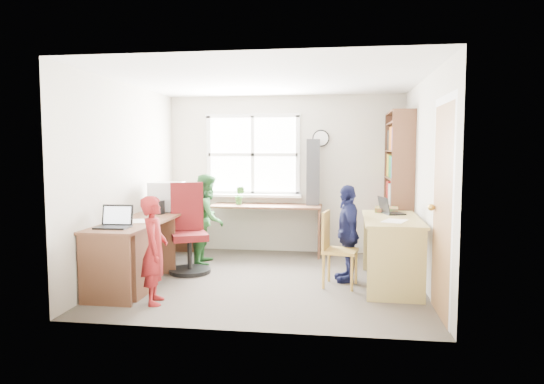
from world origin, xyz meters
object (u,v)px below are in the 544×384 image
(potted_plant, at_px, (240,195))
(l_desk, at_px, (157,244))
(wooden_chair, at_px, (335,246))
(laptop_left, at_px, (115,222))
(person_green, at_px, (208,219))
(right_desk, at_px, (391,236))
(bookshelf, at_px, (398,191))
(laptop_right, at_px, (389,210))
(crt_monitor, at_px, (167,197))
(person_navy, at_px, (347,233))
(cd_tower, at_px, (313,172))
(swivel_chair, at_px, (189,234))
(person_red, at_px, (154,250))

(potted_plant, bearing_deg, l_desk, -110.97)
(potted_plant, bearing_deg, wooden_chair, -47.44)
(laptop_left, xyz_separation_m, person_green, (0.57, 1.64, -0.18))
(right_desk, xyz_separation_m, bookshelf, (0.21, 1.23, 0.42))
(l_desk, relative_size, laptop_right, 8.08)
(laptop_left, height_order, person_green, person_green)
(wooden_chair, xyz_separation_m, potted_plant, (-1.44, 1.57, 0.42))
(crt_monitor, distance_m, person_navy, 2.45)
(right_desk, height_order, crt_monitor, crt_monitor)
(cd_tower, xyz_separation_m, person_green, (-1.42, -0.76, -0.62))
(bookshelf, xyz_separation_m, crt_monitor, (-3.11, -0.71, -0.05))
(swivel_chair, height_order, cd_tower, cd_tower)
(crt_monitor, xyz_separation_m, potted_plant, (0.80, 0.94, -0.06))
(bookshelf, bearing_deg, laptop_left, -147.09)
(right_desk, distance_m, crt_monitor, 2.97)
(laptop_left, bearing_deg, right_desk, 13.31)
(swivel_chair, height_order, laptop_left, swivel_chair)
(bookshelf, distance_m, person_green, 2.69)
(l_desk, distance_m, bookshelf, 3.35)
(crt_monitor, height_order, potted_plant, crt_monitor)
(wooden_chair, height_order, potted_plant, potted_plant)
(wooden_chair, relative_size, potted_plant, 3.11)
(wooden_chair, xyz_separation_m, person_red, (-1.82, -0.90, 0.08))
(crt_monitor, bearing_deg, person_navy, -7.82)
(right_desk, height_order, bookshelf, bookshelf)
(laptop_right, bearing_deg, person_navy, 95.44)
(wooden_chair, distance_m, person_red, 2.03)
(bookshelf, height_order, cd_tower, bookshelf)
(potted_plant, relative_size, person_navy, 0.24)
(wooden_chair, bearing_deg, crt_monitor, 174.13)
(right_desk, relative_size, person_green, 1.12)
(laptop_left, relative_size, potted_plant, 1.26)
(swivel_chair, xyz_separation_m, crt_monitor, (-0.37, 0.23, 0.46))
(l_desk, height_order, laptop_right, laptop_right)
(l_desk, xyz_separation_m, bookshelf, (2.96, 1.47, 0.55))
(wooden_chair, relative_size, crt_monitor, 2.11)
(bookshelf, distance_m, potted_plant, 2.32)
(bookshelf, relative_size, person_red, 1.89)
(crt_monitor, bearing_deg, cd_tower, 30.15)
(right_desk, distance_m, swivel_chair, 2.55)
(crt_monitor, height_order, person_red, crt_monitor)
(cd_tower, bearing_deg, crt_monitor, -155.68)
(swivel_chair, height_order, wooden_chair, swivel_chair)
(swivel_chair, relative_size, crt_monitor, 2.78)
(person_red, xyz_separation_m, person_navy, (1.97, 1.14, 0.03))
(right_desk, xyz_separation_m, swivel_chair, (-2.53, 0.29, -0.08))
(swivel_chair, xyz_separation_m, laptop_right, (2.53, 0.03, 0.35))
(bookshelf, bearing_deg, right_desk, -99.76)
(bookshelf, xyz_separation_m, potted_plant, (-2.31, 0.23, -0.11))
(crt_monitor, distance_m, person_red, 1.64)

